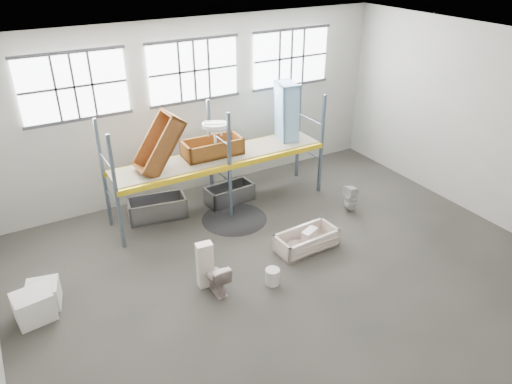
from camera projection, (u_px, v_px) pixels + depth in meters
floor at (288, 273)px, 11.18m from camera, size 12.00×10.00×0.10m
ceiling at (297, 49)px, 8.77m from camera, size 12.00×10.00×0.10m
wall_back at (195, 108)px, 13.84m from camera, size 12.00×0.10×5.00m
wall_front at (512, 326)px, 6.11m from camera, size 12.00×0.10×5.00m
wall_right at (484, 124)px, 12.63m from camera, size 0.10×10.00×5.00m
window_left at (74, 87)px, 11.83m from camera, size 2.60×0.04×1.60m
window_mid at (194, 71)px, 13.23m from camera, size 2.60×0.04×1.60m
window_right at (291, 58)px, 14.64m from camera, size 2.60×0.04×1.60m
rack_upright_la at (116, 194)px, 11.35m from camera, size 0.08×0.08×3.00m
rack_upright_lb at (104, 174)px, 12.27m from camera, size 0.08×0.08×3.00m
rack_upright_ma at (230, 167)px, 12.66m from camera, size 0.08×0.08×3.00m
rack_upright_mb at (210, 151)px, 13.58m from camera, size 0.08×0.08×3.00m
rack_upright_ra at (321, 145)px, 13.98m from camera, size 0.08×0.08×3.00m
rack_upright_rb at (298, 132)px, 14.90m from camera, size 0.08×0.08×3.00m
rack_beam_front at (230, 167)px, 12.66m from camera, size 6.00×0.10×0.14m
rack_beam_back at (210, 151)px, 13.58m from camera, size 6.00×0.10×0.14m
shelf_deck at (219, 156)px, 13.09m from camera, size 5.90×1.10×0.03m
wet_patch at (234, 219)px, 13.22m from camera, size 1.80×1.80×0.00m
bathtub_beige at (306, 240)px, 11.89m from camera, size 1.59×0.81×0.46m
cistern_spare at (309, 238)px, 11.90m from camera, size 0.50×0.38×0.43m
sink_in_tub at (296, 246)px, 11.77m from camera, size 0.46×0.46×0.15m
toilet_beige at (217, 277)px, 10.38m from camera, size 0.42×0.73×0.74m
cistern_tall at (205, 265)px, 10.48m from camera, size 0.37×0.26×1.09m
toilet_white at (351, 199)px, 13.43m from camera, size 0.37×0.36×0.79m
steel_tub_left at (157, 208)px, 13.20m from camera, size 1.65×0.99×0.57m
steel_tub_right at (230, 194)px, 13.99m from camera, size 1.41×0.72×0.50m
rust_tub_flat at (212, 147)px, 13.02m from camera, size 1.62×0.78×0.45m
rust_tub_tilted at (159, 144)px, 11.99m from camera, size 1.35×0.83×1.60m
sink_on_shelf at (215, 143)px, 12.59m from camera, size 0.80×0.72×0.58m
blue_tub_upright at (287, 112)px, 13.83m from camera, size 0.70×0.90×1.73m
bucket at (272, 277)px, 10.69m from camera, size 0.38×0.38×0.38m
carton_near at (34, 306)px, 9.65m from camera, size 0.79×0.71×0.62m
carton_far at (44, 295)px, 10.03m from camera, size 0.76×0.76×0.53m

